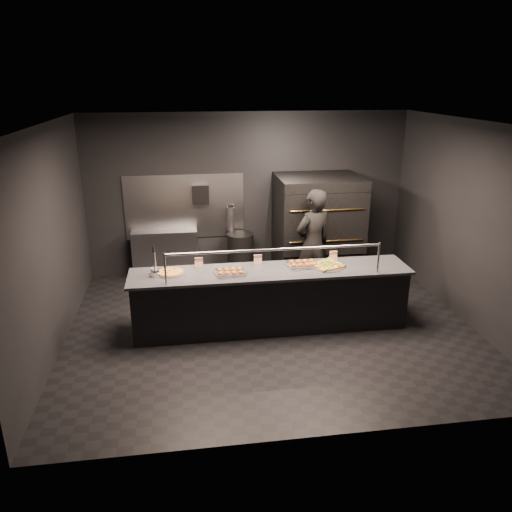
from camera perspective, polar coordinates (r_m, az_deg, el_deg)
The scene contains 15 objects.
room at distance 7.11m, azimuth 1.52°, elevation 2.83°, with size 6.04×6.00×3.00m.
service_counter at distance 7.44m, azimuth 1.69°, elevation -4.91°, with size 4.10×0.78×1.37m.
pizza_oven at distance 9.26m, azimuth 7.02°, elevation 3.27°, with size 1.50×1.23×1.91m.
prep_shelf at distance 9.51m, azimuth -10.31°, elevation 0.27°, with size 1.20×0.35×0.90m, color #99999E.
towel_dispenser at distance 9.27m, azimuth -6.36°, elevation 7.05°, with size 0.30×0.20×0.35m, color black.
fire_extinguisher at distance 9.43m, azimuth -2.91°, elevation 4.29°, with size 0.14×0.14×0.51m.
beer_tap at distance 7.13m, azimuth -11.48°, elevation -1.23°, with size 0.13×0.18×0.49m.
round_pizza at distance 7.24m, azimuth -9.77°, elevation -1.85°, with size 0.43×0.43×0.03m.
slider_tray_a at distance 7.13m, azimuth -2.96°, elevation -1.83°, with size 0.50×0.44×0.07m.
slider_tray_b at distance 7.45m, azimuth 5.36°, elevation -0.91°, with size 0.52×0.45×0.07m.
square_pizza at distance 7.47m, azimuth 8.12°, elevation -1.05°, with size 0.53×0.53×0.05m.
condiment_jar at distance 7.25m, azimuth -11.55°, elevation -1.71°, with size 0.13×0.05×0.09m.
tent_cards at distance 7.48m, azimuth 0.94°, elevation -0.35°, with size 2.17×0.04×0.15m.
trash_bin at distance 9.42m, azimuth -1.79°, elevation 0.16°, with size 0.49×0.49×0.82m, color black.
worker at distance 8.39m, azimuth 6.51°, elevation 1.34°, with size 0.68×0.45×1.87m, color black.
Camera 1 is at (-1.20, -6.66, 3.56)m, focal length 35.00 mm.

